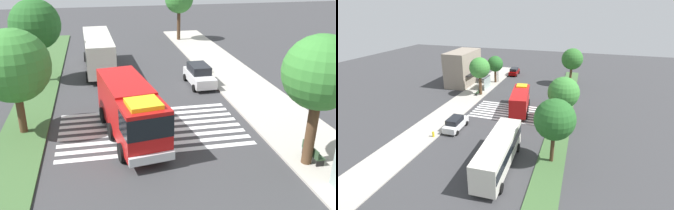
% 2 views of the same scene
% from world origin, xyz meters
% --- Properties ---
extents(ground_plane, '(120.00, 120.00, 0.00)m').
position_xyz_m(ground_plane, '(0.00, 0.00, 0.00)').
color(ground_plane, '#38383A').
extents(sidewalk, '(60.00, 5.08, 0.14)m').
position_xyz_m(sidewalk, '(0.00, 9.25, 0.07)').
color(sidewalk, '#ADA89E').
rests_on(sidewalk, ground_plane).
extents(median_strip, '(60.00, 3.00, 0.14)m').
position_xyz_m(median_strip, '(0.00, -8.21, 0.07)').
color(median_strip, '#3D6033').
rests_on(median_strip, ground_plane).
extents(crosswalk, '(6.75, 12.08, 0.01)m').
position_xyz_m(crosswalk, '(1.50, 0.00, 0.01)').
color(crosswalk, silver).
rests_on(crosswalk, ground_plane).
extents(fire_truck, '(8.97, 3.86, 3.55)m').
position_xyz_m(fire_truck, '(2.64, -1.37, 1.98)').
color(fire_truck, '#B71414').
rests_on(fire_truck, ground_plane).
extents(parked_car_west, '(4.54, 2.08, 1.84)m').
position_xyz_m(parked_car_west, '(-6.39, 5.51, 0.93)').
color(parked_car_west, silver).
rests_on(parked_car_west, ground_plane).
extents(transit_bus, '(10.25, 3.15, 3.44)m').
position_xyz_m(transit_bus, '(-12.77, -3.02, 2.05)').
color(transit_bus, silver).
rests_on(transit_bus, ground_plane).
extents(bench_near_shelter, '(1.60, 0.50, 0.90)m').
position_xyz_m(bench_near_shelter, '(7.38, 8.16, 0.59)').
color(bench_near_shelter, '#2D472D').
rests_on(bench_near_shelter, sidewalk).
extents(sidewalk_tree_west, '(3.86, 3.86, 7.13)m').
position_xyz_m(sidewalk_tree_west, '(7.60, 7.71, 5.27)').
color(sidewalk_tree_west, '#513823').
rests_on(sidewalk_tree_west, sidewalk).
extents(median_tree_far_west, '(4.38, 4.38, 7.24)m').
position_xyz_m(median_tree_far_west, '(-10.02, -8.21, 5.16)').
color(median_tree_far_west, '#47301E').
rests_on(median_tree_far_west, median_strip).
extents(median_tree_west, '(4.53, 4.53, 6.68)m').
position_xyz_m(median_tree_west, '(0.52, -8.21, 4.54)').
color(median_tree_west, '#513823').
rests_on(median_tree_west, median_strip).
extents(fire_hydrant, '(0.28, 0.28, 0.70)m').
position_xyz_m(fire_hydrant, '(-9.35, 7.21, 0.49)').
color(fire_hydrant, gold).
rests_on(fire_hydrant, sidewalk).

